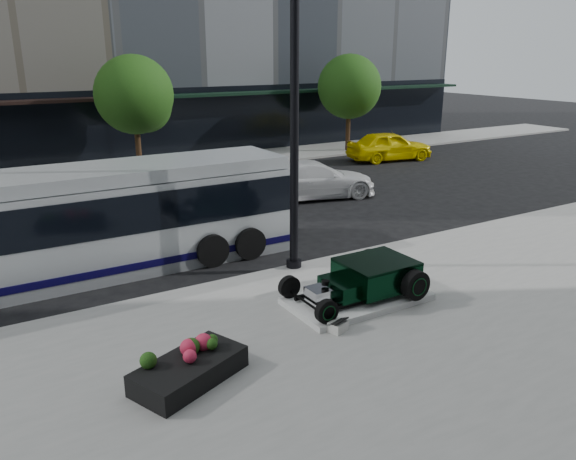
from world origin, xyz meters
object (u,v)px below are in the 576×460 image
lamppost (294,140)px  yellow_taxi (390,146)px  hot_rod (369,277)px  flower_planter (189,368)px  white_sedan (313,180)px  transit_bus (75,223)px

lamppost → yellow_taxi: lamppost is taller
hot_rod → flower_planter: (-5.08, -1.14, -0.33)m
hot_rod → flower_planter: hot_rod is taller
flower_planter → white_sedan: size_ratio=0.43×
yellow_taxi → hot_rod: bearing=147.9°
lamppost → transit_bus: size_ratio=0.64×
flower_planter → transit_bus: size_ratio=0.19×
hot_rod → lamppost: (-0.43, 2.77, 2.99)m
lamppost → yellow_taxi: 18.06m
hot_rod → white_sedan: white_sedan is taller
flower_planter → white_sedan: 14.37m
flower_planter → white_sedan: (9.69, 10.61, 0.41)m
lamppost → white_sedan: (5.04, 6.69, -2.91)m
white_sedan → lamppost: bearing=155.1°
hot_rod → lamppost: bearing=98.8°
flower_planter → yellow_taxi: (18.16, 15.55, 0.46)m
transit_bus → white_sedan: transit_bus is taller
transit_bus → yellow_taxi: transit_bus is taller
transit_bus → white_sedan: size_ratio=2.25×
flower_planter → yellow_taxi: 23.92m
lamppost → white_sedan: bearing=53.0°
transit_bus → flower_planter: bearing=-85.3°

